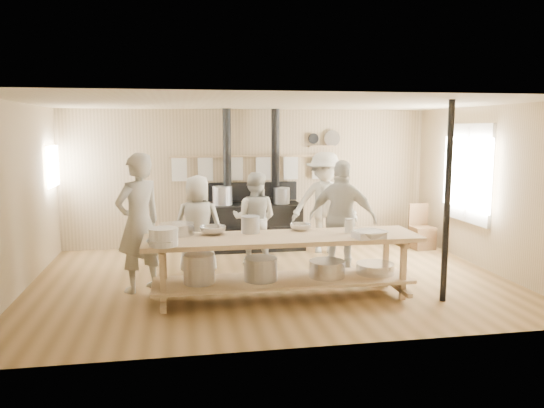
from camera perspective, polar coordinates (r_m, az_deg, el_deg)
The scene contains 24 objects.
ground at distance 8.00m, azimuth -0.06°, elevation -8.14°, with size 7.00×7.00×0.00m, color brown.
room_shell at distance 7.71m, azimuth -0.06°, elevation 3.52°, with size 7.00×7.00×7.00m.
window_right at distance 9.50m, azimuth 20.40°, elevation 3.14°, with size 0.09×1.50×1.65m.
left_opening at distance 9.82m, azimuth -22.50°, elevation 3.76°, with size 0.00×0.90×0.90m.
stove at distance 9.93m, azimuth -2.20°, elevation -1.86°, with size 1.90×0.75×2.60m.
towel_rail at distance 10.08m, azimuth -2.41°, elevation 4.27°, with size 3.00×0.04×0.47m.
back_wall_shelf at distance 10.39m, azimuth 5.64°, elevation 6.77°, with size 0.63×0.14×0.32m.
prep_table at distance 7.01m, azimuth 1.14°, elevation -6.09°, with size 3.60×0.90×0.85m.
support_post at distance 7.13m, azimuth 18.33°, elevation 0.12°, with size 0.08×0.08×2.60m, color black.
cook_far_left at distance 7.50m, azimuth -14.14°, elevation -1.97°, with size 0.70×0.46×1.92m, color #AEAB9A.
cook_left at distance 8.69m, azimuth -1.88°, elevation -1.62°, with size 0.75×0.58×1.54m, color #AEAB9A.
cook_center at distance 8.23m, azimuth -7.96°, elevation -2.25°, with size 0.75×0.49×1.54m, color #AEAB9A.
cook_right at distance 8.09m, azimuth 7.57°, elevation -1.58°, with size 1.04×0.43×1.78m, color #AEAB9A.
cook_by_window at distance 9.60m, azimuth 5.69°, elevation 0.14°, with size 1.18×0.68×1.83m, color #AEAB9A.
chair at distance 10.37m, azimuth 15.81°, elevation -3.27°, with size 0.41×0.41×0.84m.
bowl_white_a at distance 6.49m, azimuth -11.80°, elevation -4.06°, with size 0.35×0.35×0.08m, color silver.
bowl_steel_a at distance 7.07m, azimuth -6.39°, elevation -2.83°, with size 0.35×0.35×0.11m, color silver.
bowl_white_b at distance 6.91m, azimuth 10.57°, elevation -3.23°, with size 0.40×0.40×0.10m, color silver.
bowl_steel_b at distance 7.31m, azimuth 3.09°, elevation -2.50°, with size 0.30×0.30×0.09m, color silver.
roasting_pan at distance 6.90m, azimuth 10.38°, elevation -3.29°, with size 0.38×0.26×0.09m, color #B2B2B7.
mixing_bowl_large at distance 7.12m, azimuth -10.19°, elevation -2.67°, with size 0.46×0.46×0.15m, color silver.
bucket_galv at distance 7.12m, azimuth -2.33°, elevation -2.22°, with size 0.25×0.25×0.23m, color gray.
deep_bowl_enamel at distance 6.47m, azimuth -11.60°, elevation -3.49°, with size 0.35×0.35×0.22m, color silver.
pitcher at distance 7.21m, azimuth 8.30°, elevation -2.31°, with size 0.12×0.12×0.19m, color silver.
Camera 1 is at (-1.32, -7.57, 2.24)m, focal length 35.00 mm.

